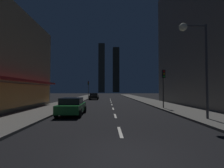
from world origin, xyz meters
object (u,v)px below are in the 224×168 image
car_parked_far (94,96)px  traffic_light_near_right (163,80)px  traffic_light_far_left (88,86)px  street_lamp_right (194,47)px  car_parked_near (72,106)px  fire_hydrant_far_left (74,100)px

car_parked_far → traffic_light_near_right: 20.96m
traffic_light_far_left → street_lamp_right: street_lamp_right is taller
car_parked_near → fire_hydrant_far_left: bearing=100.5°
fire_hydrant_far_left → traffic_light_near_right: bearing=-36.2°
car_parked_far → street_lamp_right: bearing=-70.6°
street_lamp_right → car_parked_near: bearing=162.6°
fire_hydrant_far_left → traffic_light_far_left: bearing=88.6°
car_parked_far → traffic_light_near_right: (9.10, -18.72, 2.45)m
car_parked_far → traffic_light_far_left: (-1.90, 5.97, 2.45)m
fire_hydrant_far_left → traffic_light_near_right: (11.40, -8.35, 2.74)m
car_parked_near → traffic_light_far_left: traffic_light_far_left is taller
street_lamp_right → traffic_light_near_right: bearing=89.0°
traffic_light_far_left → street_lamp_right: bearing=-71.0°
traffic_light_near_right → traffic_light_far_left: 27.03m
car_parked_far → traffic_light_far_left: traffic_light_far_left is taller
street_lamp_right → traffic_light_far_left: bearing=109.0°
car_parked_near → street_lamp_right: bearing=-17.4°
street_lamp_right → fire_hydrant_far_left: bearing=126.6°
fire_hydrant_far_left → traffic_light_near_right: size_ratio=0.16×
car_parked_far → street_lamp_right: size_ratio=0.64×
traffic_light_far_left → fire_hydrant_far_left: bearing=-91.4°
car_parked_far → fire_hydrant_far_left: bearing=-102.5°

